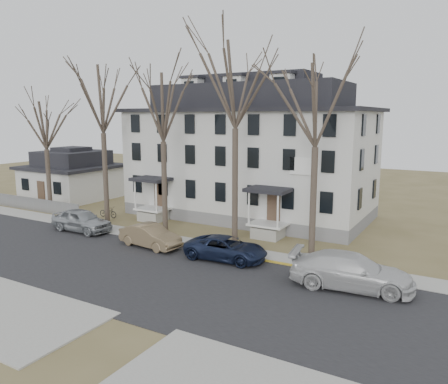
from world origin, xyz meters
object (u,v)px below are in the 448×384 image
Objects in this scene: boarding_house at (250,154)px; car_tan at (150,236)px; small_house at (73,177)px; car_white at (351,272)px; car_navy at (226,249)px; tree_mid_right at (317,99)px; car_silver at (81,221)px; tree_far_left at (102,94)px; tree_mid_left at (162,102)px; bicycle_left at (108,213)px; tree_bungalow at (45,122)px; tree_center at (235,78)px.

boarding_house reaches higher than car_tan.
small_house is 21.29m from car_tan.
car_tan is at bearing 80.49° from car_white.
tree_mid_right is at bearing -53.32° from car_navy.
car_silver is 12.69m from car_navy.
tree_mid_right is 2.09× the size of car_white.
tree_far_left reaches higher than tree_mid_right.
tree_far_left is 2.25× the size of car_white.
boarding_house is at bearing 136.19° from tree_mid_right.
boarding_house reaches higher than car_white.
tree_mid_left reaches higher than small_house.
boarding_house is at bearing -57.95° from bicycle_left.
tree_bungalow is 6.06× the size of bicycle_left.
tree_bungalow is (-13.00, 0.00, -1.48)m from tree_mid_left.
tree_mid_right is at bearing 0.00° from tree_mid_left.
car_tan is 13.32m from car_white.
small_house is 1.92× the size of car_tan.
small_house is 0.81× the size of tree_bungalow.
car_tan reaches higher than bicycle_left.
car_tan is at bearing 88.59° from car_navy.
car_tan is at bearing -96.14° from boarding_house.
tree_mid_left reaches higher than car_tan.
car_silver is at bearing -23.39° from tree_bungalow.
tree_mid_left is (-3.00, -8.15, 4.22)m from boarding_house.
bicycle_left is at bearing 68.74° from car_white.
tree_bungalow is 16.90m from car_tan.
tree_mid_left is at bearing -102.08° from bicycle_left.
tree_mid_left is at bearing 0.00° from tree_far_left.
tree_bungalow is at bearing 67.06° from car_silver.
tree_bungalow is (-7.00, 0.00, -2.22)m from tree_far_left.
car_navy is at bearing -69.40° from tree_center.
car_silver is at bearing 79.64° from car_white.
car_white is (20.36, -0.96, 0.03)m from car_silver.
tree_center is at bearing -98.16° from bicycle_left.
car_navy is (4.35, -11.73, -4.68)m from boarding_house.
tree_center is 2.92× the size of car_navy.
small_house is at bearing 64.24° from car_white.
tree_center reaches higher than car_silver.
tree_bungalow is (4.00, -6.20, 5.87)m from small_house.
tree_mid_left is 17.89m from car_white.
bicycle_left is at bearing 175.42° from tree_center.
car_tan is at bearing -28.22° from small_house.
car_white is at bearing -45.96° from boarding_house.
tree_far_left is (-9.00, -8.15, 4.96)m from boarding_house.
tree_mid_left reaches higher than boarding_house.
tree_mid_left is 7.17× the size of bicycle_left.
tree_far_left reaches higher than car_navy.
small_house is 26.28m from car_navy.
car_tan is at bearing -66.03° from tree_mid_left.
car_navy is at bearing -21.88° from small_house.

